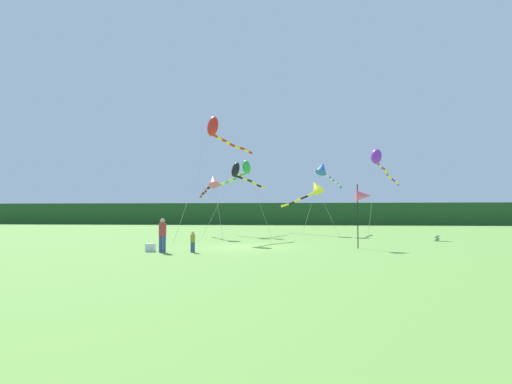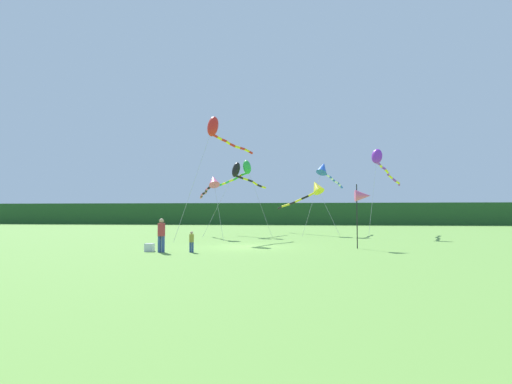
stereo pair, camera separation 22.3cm
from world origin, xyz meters
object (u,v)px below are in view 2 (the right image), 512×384
Objects in this scene: banner_flag_pole at (363,196)px; kite_blue at (324,170)px; kite_rainbow at (212,183)px; kite_black at (240,172)px; kite_green at (244,170)px; cooler_box at (149,247)px; person_adult at (161,233)px; kite_yellow at (313,189)px; kite_purple at (380,161)px; person_child at (192,241)px; kite_red at (216,129)px.

kite_blue is (-1.30, 14.75, 3.16)m from banner_flag_pole.
kite_rainbow is at bearing -148.78° from kite_blue.
banner_flag_pole is at bearing -38.97° from kite_rainbow.
kite_black is (-8.00, -1.60, -0.34)m from kite_blue.
kite_green is at bearing -166.57° from kite_blue.
cooler_box is 0.06× the size of kite_blue.
kite_black is (1.69, 4.27, 1.29)m from kite_rainbow.
banner_flag_pole is at bearing 14.43° from cooler_box.
banner_flag_pole reaches higher than person_adult.
kite_rainbow is (0.02, 12.31, 3.59)m from person_adult.
kite_purple is at bearing -15.42° from kite_yellow.
person_child is 2.44m from cooler_box.
kite_purple reaches higher than kite_green.
kite_red is 1.32× the size of kite_blue.
kite_yellow is 7.18m from kite_black.
kite_yellow is at bearing 10.82° from kite_black.
cooler_box is at bearing 153.68° from person_adult.
person_adult is 0.18× the size of kite_red.
kite_blue is (8.10, 18.03, 5.59)m from person_child.
kite_rainbow is (-0.68, 1.83, -4.15)m from kite_red.
kite_purple is 6.63m from kite_yellow.
kite_purple is at bearing -1.47° from kite_black.
kite_green is (2.96, 15.99, 5.88)m from cooler_box.
kite_red reaches higher than kite_purple.
banner_flag_pole is (11.79, 3.03, 2.84)m from cooler_box.
kite_black is (0.10, 16.43, 5.25)m from person_child.
kite_purple is 12.42m from kite_green.
kite_yellow is at bearing 99.42° from banner_flag_pole.
kite_green reaches higher than banner_flag_pole.
banner_flag_pole is at bearing -80.58° from kite_yellow.
kite_rainbow is at bearing 86.12° from cooler_box.
kite_purple is 0.91× the size of kite_red.
kite_red is at bearing 145.59° from banner_flag_pole.
kite_black is at bearing 68.42° from kite_rainbow.
cooler_box is 20.29m from kite_yellow.
person_adult is at bearing -90.07° from kite_rainbow.
cooler_box is 0.07× the size of kite_green.
kite_blue reaches higher than kite_black.
kite_yellow is (-5.97, 1.65, -2.37)m from kite_purple.
person_adult is 0.26× the size of kite_black.
kite_purple reaches higher than cooler_box.
kite_red reaches higher than kite_green.
person_child is 10.24m from banner_flag_pole.
kite_red reaches higher than kite_black.
person_child is at bearing -82.56° from kite_rainbow.
cooler_box is 0.07× the size of kite_black.
kite_rainbow is 4.77m from kite_black.
kite_black is at bearing 80.62° from kite_red.
kite_purple is at bearing -0.59° from kite_green.
cooler_box is at bearing -120.54° from kite_blue.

